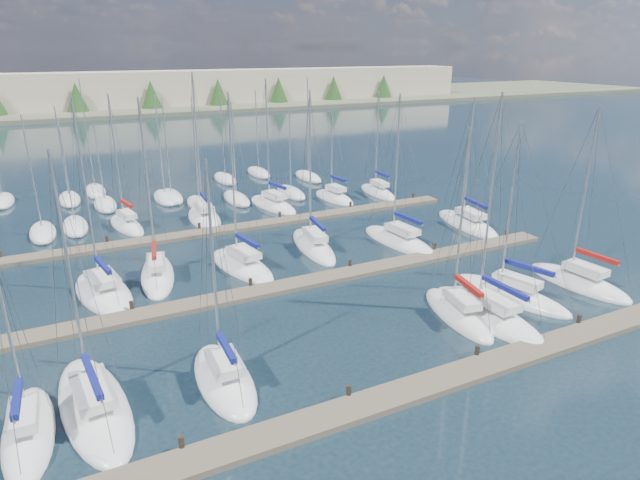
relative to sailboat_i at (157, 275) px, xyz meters
name	(u,v)px	position (x,y,z in m)	size (l,w,h in m)	color
ground	(175,168)	(9.46, 37.98, -0.19)	(400.00, 400.00, 0.00)	#1C2E38
dock_near	(427,385)	(9.46, -20.00, -0.04)	(44.00, 1.93, 1.10)	#6B5E4C
dock_mid	(308,282)	(9.46, -6.00, -0.04)	(44.00, 1.93, 1.10)	#6B5E4C
dock_far	(244,227)	(9.46, 8.00, -0.04)	(44.00, 1.93, 1.10)	#6B5E4C
sailboat_i	(157,275)	(0.00, 0.00, 0.00)	(3.79, 8.62, 13.66)	white
sailboat_p	(273,205)	(14.63, 13.65, -0.01)	(3.98, 8.53, 13.90)	white
sailboat_e	(487,314)	(17.43, -15.65, -0.01)	(3.10, 9.25, 14.46)	white
sailboat_n	(127,225)	(-0.38, 13.29, 0.01)	(3.41, 7.35, 12.98)	white
sailboat_f	(510,294)	(20.88, -14.13, -0.01)	(4.66, 9.05, 12.50)	white
sailboat_q	(334,198)	(21.87, 13.27, -0.02)	(2.98, 7.01, 10.25)	white
sailboat_o	(204,217)	(6.85, 12.45, 0.00)	(3.36, 8.02, 14.68)	white
sailboat_j	(242,265)	(6.20, -1.00, -0.01)	(4.27, 8.63, 13.84)	white
sailboat_b	(94,406)	(-5.57, -14.38, -0.02)	(3.85, 9.70, 12.91)	white
sailboat_l	(398,241)	(20.26, -1.73, -0.02)	(3.62, 9.07, 13.34)	white
sailboat_h	(103,292)	(-3.89, -1.26, -0.02)	(4.50, 8.79, 14.00)	white
sailboat_c	(224,379)	(0.54, -14.99, -0.01)	(2.89, 7.20, 12.10)	white
sailboat_a	(29,432)	(-8.32, -15.02, -0.01)	(2.40, 7.18, 10.51)	white
sailboat_k	(313,246)	(13.03, 0.41, -0.01)	(3.66, 9.29, 13.69)	white
sailboat_m	(467,224)	(28.83, -0.73, -0.02)	(4.01, 9.42, 12.64)	white
sailboat_d	(458,313)	(15.87, -14.72, -0.01)	(3.78, 7.86, 12.52)	white
sailboat_r	(378,192)	(27.52, 13.09, 0.00)	(2.59, 7.48, 12.28)	white
sailboat_g	(578,282)	(26.81, -14.81, -0.01)	(3.42, 8.13, 13.29)	white
distant_boats	(167,196)	(5.12, 21.75, 0.10)	(36.93, 20.75, 13.30)	#9EA0A5
shoreline	(49,82)	(-3.83, 127.75, 7.25)	(400.00, 60.00, 38.00)	#666B51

